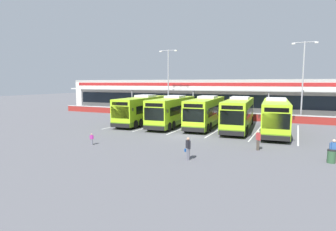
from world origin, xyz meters
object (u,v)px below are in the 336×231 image
litter_bin (331,156)px  lamp_post_west (168,78)px  coach_bus_left_centre (172,111)px  pedestrian_with_handbag (188,148)px  pedestrian_child (92,139)px  coach_bus_leftmost (143,110)px  pedestrian_in_dark_coat (334,150)px  coach_bus_right_centre (239,114)px  coach_bus_centre (206,112)px  lamp_post_centre (303,76)px  pedestrian_near_bin (258,139)px  coach_bus_rightmost (275,117)px

litter_bin → lamp_post_west: bearing=135.1°
coach_bus_left_centre → pedestrian_with_handbag: (7.59, -14.52, -0.93)m
pedestrian_child → litter_bin: bearing=7.1°
coach_bus_left_centre → pedestrian_child: size_ratio=12.25×
coach_bus_leftmost → pedestrian_in_dark_coat: bearing=-27.4°
pedestrian_in_dark_coat → coach_bus_right_centre: bearing=127.0°
coach_bus_centre → pedestrian_child: 15.56m
litter_bin → coach_bus_leftmost: bearing=152.1°
coach_bus_leftmost → lamp_post_centre: 22.33m
coach_bus_centre → pedestrian_child: coach_bus_centre is taller
pedestrian_child → coach_bus_left_centre: bearing=82.3°
coach_bus_leftmost → pedestrian_near_bin: coach_bus_leftmost is taller
coach_bus_leftmost → coach_bus_right_centre: (12.70, 0.35, 0.00)m
coach_bus_centre → pedestrian_with_handbag: (3.39, -15.31, -0.93)m
coach_bus_centre → lamp_post_centre: lamp_post_centre is taller
coach_bus_rightmost → lamp_post_centre: 11.76m
coach_bus_right_centre → lamp_post_centre: bearing=55.4°
coach_bus_leftmost → coach_bus_centre: (8.58, 0.78, 0.00)m
coach_bus_leftmost → pedestrian_in_dark_coat: 23.96m
coach_bus_centre → coach_bus_rightmost: bearing=-8.7°
lamp_post_west → coach_bus_left_centre: bearing=-62.9°
pedestrian_with_handbag → pedestrian_in_dark_coat: size_ratio=1.00×
coach_bus_rightmost → lamp_post_centre: lamp_post_centre is taller
coach_bus_right_centre → litter_bin: size_ratio=13.23×
pedestrian_with_handbag → lamp_post_west: 29.44m
coach_bus_left_centre → coach_bus_right_centre: 8.32m
coach_bus_leftmost → lamp_post_centre: bearing=27.4°
coach_bus_left_centre → pedestrian_with_handbag: coach_bus_left_centre is taller
coach_bus_centre → lamp_post_centre: bearing=40.6°
coach_bus_right_centre → pedestrian_child: 17.22m
pedestrian_with_handbag → litter_bin: pedestrian_with_handbag is taller
pedestrian_with_handbag → lamp_post_centre: 26.27m
coach_bus_left_centre → lamp_post_centre: bearing=33.9°
lamp_post_west → pedestrian_in_dark_coat: bearing=-44.5°
coach_bus_right_centre → pedestrian_child: bearing=-126.2°
pedestrian_near_bin → litter_bin: bearing=-19.3°
coach_bus_rightmost → lamp_post_centre: bearing=76.0°
coach_bus_rightmost → pedestrian_child: (-14.22, -13.04, -1.24)m
pedestrian_with_handbag → pedestrian_near_bin: size_ratio=1.00×
pedestrian_child → pedestrian_near_bin: (13.55, 4.07, 0.33)m
coach_bus_right_centre → lamp_post_centre: 12.65m
pedestrian_child → pedestrian_near_bin: size_ratio=0.62×
coach_bus_leftmost → lamp_post_west: size_ratio=1.12×
coach_bus_leftmost → pedestrian_child: bearing=-79.2°
coach_bus_rightmost → pedestrian_near_bin: (-0.66, -8.97, -0.91)m
coach_bus_leftmost → lamp_post_centre: lamp_post_centre is taller
coach_bus_centre → pedestrian_in_dark_coat: bearing=-43.0°
coach_bus_centre → pedestrian_near_bin: size_ratio=7.60×
pedestrian_in_dark_coat → litter_bin: size_ratio=1.74×
pedestrian_in_dark_coat → pedestrian_child: pedestrian_in_dark_coat is taller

